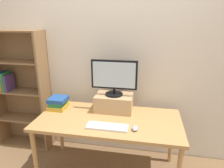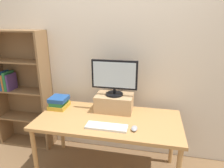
# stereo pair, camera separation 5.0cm
# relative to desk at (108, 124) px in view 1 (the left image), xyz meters

# --- Properties ---
(back_wall) EXTENTS (7.00, 0.08, 2.60)m
(back_wall) POSITION_rel_desk_xyz_m (0.00, 0.54, 0.64)
(back_wall) COLOR beige
(back_wall) RESTS_ON ground_plane
(desk) EXTENTS (1.60, 0.76, 0.73)m
(desk) POSITION_rel_desk_xyz_m (0.00, 0.00, 0.00)
(desk) COLOR #B7844C
(desk) RESTS_ON ground_plane
(bookshelf_unit) EXTENTS (0.78, 0.28, 1.65)m
(bookshelf_unit) POSITION_rel_desk_xyz_m (-1.34, 0.39, 0.18)
(bookshelf_unit) COLOR olive
(bookshelf_unit) RESTS_ON ground_plane
(riser_box) EXTENTS (0.44, 0.29, 0.20)m
(riser_box) POSITION_rel_desk_xyz_m (0.02, 0.22, 0.17)
(riser_box) COLOR tan
(riser_box) RESTS_ON desk
(computer_monitor) EXTENTS (0.54, 0.21, 0.42)m
(computer_monitor) POSITION_rel_desk_xyz_m (0.02, 0.22, 0.49)
(computer_monitor) COLOR black
(computer_monitor) RESTS_ON riser_box
(keyboard) EXTENTS (0.43, 0.14, 0.02)m
(keyboard) POSITION_rel_desk_xyz_m (0.03, -0.20, 0.08)
(keyboard) COLOR silver
(keyboard) RESTS_ON desk
(computer_mouse) EXTENTS (0.06, 0.10, 0.04)m
(computer_mouse) POSITION_rel_desk_xyz_m (0.31, -0.18, 0.09)
(computer_mouse) COLOR #99999E
(computer_mouse) RESTS_ON desk
(book_stack) EXTENTS (0.21, 0.24, 0.15)m
(book_stack) POSITION_rel_desk_xyz_m (-0.66, 0.15, 0.14)
(book_stack) COLOR gold
(book_stack) RESTS_ON desk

